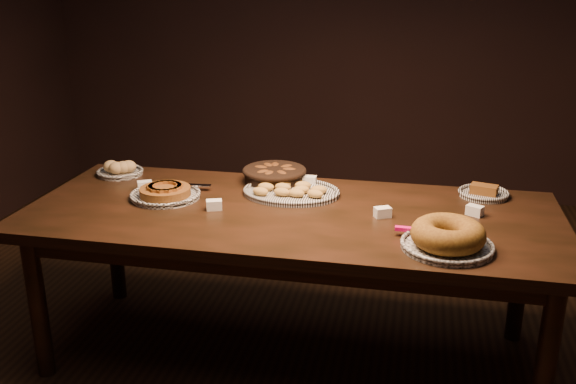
% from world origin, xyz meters
% --- Properties ---
extents(ground, '(5.00, 5.00, 0.00)m').
position_xyz_m(ground, '(0.00, 0.00, 0.00)').
color(ground, black).
rests_on(ground, ground).
extents(buffet_table, '(2.40, 1.00, 0.75)m').
position_xyz_m(buffet_table, '(0.00, 0.00, 0.68)').
color(buffet_table, black).
rests_on(buffet_table, ground).
extents(apple_tart_plate, '(0.35, 0.33, 0.06)m').
position_xyz_m(apple_tart_plate, '(-0.62, 0.05, 0.77)').
color(apple_tart_plate, white).
rests_on(apple_tart_plate, buffet_table).
extents(madeleine_platter, '(0.46, 0.38, 0.05)m').
position_xyz_m(madeleine_platter, '(-0.04, 0.21, 0.77)').
color(madeleine_platter, black).
rests_on(madeleine_platter, buffet_table).
extents(bundt_cake_plate, '(0.39, 0.38, 0.11)m').
position_xyz_m(bundt_cake_plate, '(0.68, -0.29, 0.80)').
color(bundt_cake_plate, black).
rests_on(bundt_cake_plate, buffet_table).
extents(croissant_basket, '(0.34, 0.34, 0.08)m').
position_xyz_m(croissant_basket, '(-0.16, 0.38, 0.80)').
color(croissant_basket, black).
rests_on(croissant_basket, buffet_table).
extents(bread_roll_plate, '(0.24, 0.24, 0.08)m').
position_xyz_m(bread_roll_plate, '(-0.99, 0.34, 0.78)').
color(bread_roll_plate, white).
rests_on(bread_roll_plate, buffet_table).
extents(loaf_plate, '(0.24, 0.24, 0.06)m').
position_xyz_m(loaf_plate, '(0.87, 0.38, 0.77)').
color(loaf_plate, black).
rests_on(loaf_plate, buffet_table).
extents(tent_cards, '(1.65, 0.49, 0.04)m').
position_xyz_m(tent_cards, '(0.03, 0.11, 0.77)').
color(tent_cards, white).
rests_on(tent_cards, buffet_table).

